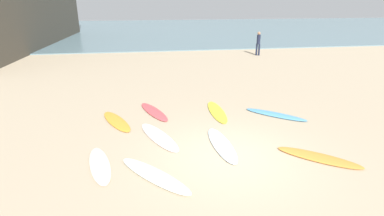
{
  "coord_description": "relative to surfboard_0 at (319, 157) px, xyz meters",
  "views": [
    {
      "loc": [
        -2.26,
        -7.35,
        4.29
      ],
      "look_at": [
        -0.53,
        3.41,
        0.3
      ],
      "focal_mm": 28.0,
      "sensor_mm": 36.0,
      "label": 1
    }
  ],
  "objects": [
    {
      "name": "surfboard_6",
      "position": [
        0.18,
        3.35,
        0.01
      ],
      "size": [
        2.11,
        1.98,
        0.09
      ],
      "primitive_type": "ellipsoid",
      "rotation": [
        0.0,
        0.0,
        3.97
      ],
      "color": "#559DD3",
      "rests_on": "ground_plane"
    },
    {
      "name": "surfboard_1",
      "position": [
        -4.66,
        -0.19,
        0.01
      ],
      "size": [
        2.02,
        2.29,
        0.09
      ],
      "primitive_type": "ellipsoid",
      "rotation": [
        0.0,
        0.0,
        3.83
      ],
      "color": "white",
      "rests_on": "ground_plane"
    },
    {
      "name": "surfboard_0",
      "position": [
        0.0,
        0.0,
        0.0
      ],
      "size": [
        2.15,
        1.94,
        0.07
      ],
      "primitive_type": "ellipsoid",
      "rotation": [
        0.0,
        0.0,
        0.87
      ],
      "color": "orange",
      "rests_on": "ground_plane"
    },
    {
      "name": "surfboard_7",
      "position": [
        -6.11,
        0.57,
        0.0
      ],
      "size": [
        1.0,
        2.2,
        0.08
      ],
      "primitive_type": "ellipsoid",
      "rotation": [
        0.0,
        0.0,
        0.23
      ],
      "color": "silver",
      "rests_on": "ground_plane"
    },
    {
      "name": "surfboard_2",
      "position": [
        -4.42,
        2.11,
        -0.01
      ],
      "size": [
        1.51,
        2.56,
        0.06
      ],
      "primitive_type": "ellipsoid",
      "rotation": [
        0.0,
        0.0,
        0.39
      ],
      "color": "silver",
      "rests_on": "ground_plane"
    },
    {
      "name": "surfboard_3",
      "position": [
        -1.99,
        4.07,
        -0.01
      ],
      "size": [
        0.6,
        2.52,
        0.06
      ],
      "primitive_type": "ellipsoid",
      "rotation": [
        0.0,
        0.0,
        3.13
      ],
      "color": "yellow",
      "rests_on": "ground_plane"
    },
    {
      "name": "ocean_water",
      "position": [
        -2.5,
        39.12,
        0.0
      ],
      "size": [
        120.0,
        40.0,
        0.08
      ],
      "primitive_type": "cube",
      "color": "slate",
      "rests_on": "ground_plane"
    },
    {
      "name": "surfboard_4",
      "position": [
        -4.49,
        4.44,
        0.0
      ],
      "size": [
        1.32,
        2.39,
        0.08
      ],
      "primitive_type": "ellipsoid",
      "rotation": [
        0.0,
        0.0,
        3.5
      ],
      "color": "#E04E53",
      "rests_on": "ground_plane"
    },
    {
      "name": "ground_plane",
      "position": [
        -2.5,
        0.5,
        -0.04
      ],
      "size": [
        120.0,
        120.0,
        0.0
      ],
      "primitive_type": "plane",
      "color": "tan"
    },
    {
      "name": "surfboard_5",
      "position": [
        -2.53,
        1.23,
        -0.0
      ],
      "size": [
        0.69,
        2.5,
        0.07
      ],
      "primitive_type": "ellipsoid",
      "rotation": [
        0.0,
        0.0,
        0.05
      ],
      "color": "white",
      "rests_on": "ground_plane"
    },
    {
      "name": "beachgoer_near",
      "position": [
        4.27,
        16.1,
        1.01
      ],
      "size": [
        0.39,
        0.39,
        1.85
      ],
      "rotation": [
        0.0,
        0.0,
        5.73
      ],
      "color": "#191E33",
      "rests_on": "ground_plane"
    },
    {
      "name": "surfboard_8",
      "position": [
        -5.89,
        3.66,
        -0.0
      ],
      "size": [
        1.45,
        2.34,
        0.07
      ],
      "primitive_type": "ellipsoid",
      "rotation": [
        0.0,
        0.0,
        3.56
      ],
      "color": "#F29F2F",
      "rests_on": "ground_plane"
    }
  ]
}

